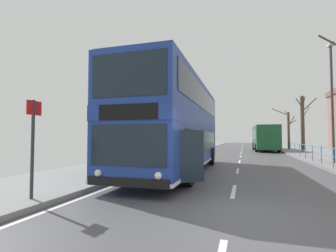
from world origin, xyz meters
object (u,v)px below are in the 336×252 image
at_px(bus_stop_sign_near, 33,137).
at_px(bare_tree_far_00, 288,128).
at_px(bare_tree_far_01, 303,122).
at_px(background_bus_far_lane, 265,137).
at_px(street_lamp_far_side, 332,92).
at_px(double_decker_bus_main, 177,125).

distance_m(bus_stop_sign_near, bare_tree_far_00, 31.79).
bearing_deg(bare_tree_far_00, bare_tree_far_01, -82.81).
relative_size(background_bus_far_lane, street_lamp_far_side, 1.32).
bearing_deg(bare_tree_far_01, street_lamp_far_side, -94.50).
bearing_deg(street_lamp_far_side, background_bus_far_lane, 99.71).
bearing_deg(bare_tree_far_00, street_lamp_far_side, -91.14).
distance_m(bus_stop_sign_near, street_lamp_far_side, 15.95).
bearing_deg(bare_tree_far_01, double_decker_bus_main, -116.71).
xyz_separation_m(double_decker_bus_main, street_lamp_far_side, (8.17, 5.41, 2.10)).
height_order(double_decker_bus_main, bus_stop_sign_near, double_decker_bus_main).
height_order(bare_tree_far_00, bare_tree_far_01, bare_tree_far_01).
distance_m(background_bus_far_lane, bare_tree_far_00, 4.05).
xyz_separation_m(double_decker_bus_main, bare_tree_far_01, (9.17, 18.23, 1.05)).
relative_size(bus_stop_sign_near, street_lamp_far_side, 0.34).
height_order(street_lamp_far_side, bare_tree_far_01, street_lamp_far_side).
distance_m(double_decker_bus_main, background_bus_far_lane, 21.68).
relative_size(double_decker_bus_main, background_bus_far_lane, 1.16).
bearing_deg(double_decker_bus_main, bare_tree_far_01, 63.29).
relative_size(street_lamp_far_side, bare_tree_far_01, 1.19).
bearing_deg(double_decker_bus_main, street_lamp_far_side, 33.54).
bearing_deg(background_bus_far_lane, bus_stop_sign_near, -105.20).
bearing_deg(bus_stop_sign_near, bare_tree_far_01, 65.81).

